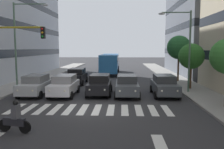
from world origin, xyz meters
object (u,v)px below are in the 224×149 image
car_4 (36,85)px  street_lamp_left (185,43)px  car_0 (164,85)px  car_row2_0 (77,76)px  car_3 (64,85)px  car_2 (100,84)px  motorcycle_with_rider (15,119)px  street_tree_2 (179,47)px  car_1 (127,85)px  street_tree_1 (191,56)px  traffic_light_gantry (4,52)px  street_lamp_right (20,37)px  bus_behind_traffic (110,62)px

car_4 → street_lamp_left: (-12.63, -1.37, 3.54)m
car_0 → car_row2_0: 10.63m
car_3 → car_4: 2.46m
car_2 → motorcycle_with_rider: size_ratio=2.64×
car_4 → street_tree_2: (-13.81, -8.40, 3.15)m
car_0 → motorcycle_with_rider: car_0 is taller
car_4 → street_lamp_left: bearing=-173.8°
car_0 → car_1: size_ratio=1.00×
car_0 → street_tree_1: bearing=-136.0°
car_row2_0 → car_0: bearing=143.6°
car_1 → traffic_light_gantry: bearing=26.5°
traffic_light_gantry → street_lamp_right: size_ratio=0.69×
car_row2_0 → traffic_light_gantry: 11.29m
street_lamp_right → street_tree_2: size_ratio=1.51×
bus_behind_traffic → motorcycle_with_rider: 26.46m
car_3 → street_lamp_left: 10.87m
car_2 → street_tree_1: 9.08m
car_0 → street_lamp_right: (12.97, -2.16, 4.12)m
car_3 → street_lamp_left: street_lamp_left is taller
car_0 → traffic_light_gantry: traffic_light_gantry is taller
car_2 → street_lamp_right: street_lamp_right is taller
street_tree_1 → traffic_light_gantry: bearing=26.5°
car_3 → traffic_light_gantry: 5.68m
street_lamp_left → street_tree_2: street_lamp_left is taller
car_4 → bus_behind_traffic: bus_behind_traffic is taller
car_row2_0 → bus_behind_traffic: bus_behind_traffic is taller
street_lamp_left → street_lamp_right: 14.85m
car_3 → street_tree_2: size_ratio=0.84×
street_lamp_right → street_tree_1: size_ratio=1.87×
car_1 → street_tree_2: street_tree_2 is taller
car_0 → car_1: same height
street_tree_2 → street_tree_1: bearing=89.5°
car_2 → motorcycle_with_rider: car_2 is taller
street_lamp_left → car_4: bearing=6.2°
car_row2_0 → street_tree_1: street_tree_1 is taller
car_1 → street_tree_1: size_ratio=1.04×
street_lamp_left → street_tree_1: size_ratio=1.64×
car_0 → car_row2_0: bearing=-36.4°
car_3 → car_0: bearing=-177.6°
car_0 → street_tree_2: 9.23m
car_0 → motorcycle_with_rider: size_ratio=2.64×
car_row2_0 → street_tree_2: 12.12m
car_3 → bus_behind_traffic: bearing=-99.5°
car_1 → motorcycle_with_rider: bearing=58.8°
bus_behind_traffic → street_lamp_right: bearing=63.2°
car_1 → traffic_light_gantry: (8.25, 4.10, 2.79)m
car_row2_0 → street_lamp_right: street_lamp_right is taller
motorcycle_with_rider → street_lamp_right: 12.90m
street_tree_2 → bus_behind_traffic: bearing=-46.8°
street_lamp_right → car_3: bearing=151.5°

